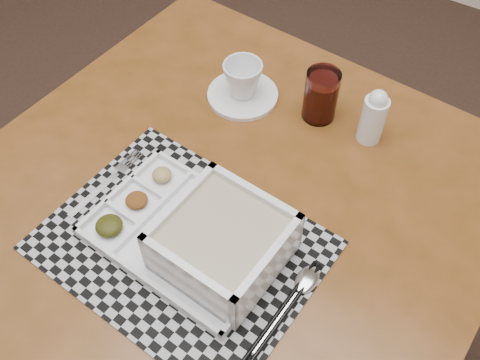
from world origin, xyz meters
name	(u,v)px	position (x,y,z in m)	size (l,w,h in m)	color
dining_table	(226,218)	(0.72, 0.54, 0.63)	(1.00, 1.00, 0.70)	#4E2E0E
placemat	(182,245)	(0.71, 0.42, 0.70)	(0.45, 0.35, 0.00)	#9B9BA2
serving_tray	(213,241)	(0.77, 0.43, 0.74)	(0.34, 0.24, 0.10)	white
fork	(108,181)	(0.52, 0.45, 0.71)	(0.03, 0.19, 0.00)	silver
spoon	(303,286)	(0.92, 0.46, 0.71)	(0.04, 0.18, 0.01)	silver
chopsticks	(277,319)	(0.92, 0.39, 0.71)	(0.03, 0.24, 0.01)	black
saucer	(243,95)	(0.61, 0.78, 0.71)	(0.15, 0.15, 0.01)	white
cup	(243,79)	(0.61, 0.78, 0.75)	(0.08, 0.08, 0.08)	white
juice_glass	(321,97)	(0.77, 0.82, 0.75)	(0.07, 0.07, 0.11)	white
creamer_bottle	(373,117)	(0.88, 0.81, 0.76)	(0.05, 0.05, 0.12)	white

